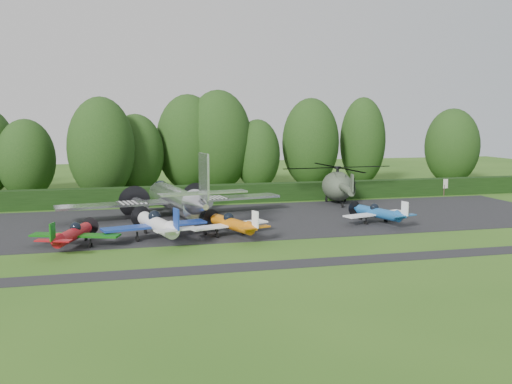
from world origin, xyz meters
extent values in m
plane|color=#2D5618|center=(0.00, 0.00, 0.00)|extent=(160.00, 160.00, 0.00)
cube|color=black|center=(0.00, 10.00, 0.00)|extent=(70.00, 18.00, 0.01)
cube|color=black|center=(0.00, -6.00, 0.00)|extent=(70.00, 2.00, 0.00)
cube|color=black|center=(0.00, 21.00, 0.00)|extent=(90.00, 1.60, 2.00)
cylinder|color=silver|center=(-1.79, 12.16, 1.82)|extent=(2.20, 11.48, 2.20)
cone|color=silver|center=(-1.79, 18.59, 1.82)|extent=(2.20, 1.44, 2.20)
cone|color=silver|center=(-1.79, 5.27, 2.30)|extent=(2.20, 2.87, 2.20)
sphere|color=black|center=(-1.79, 17.67, 2.30)|extent=(1.44, 1.44, 1.44)
cube|color=silver|center=(-1.79, 13.11, 1.53)|extent=(21.05, 2.30, 0.21)
cube|color=white|center=(-5.62, 13.11, 1.65)|extent=(2.49, 2.39, 0.05)
cube|color=white|center=(2.04, 13.11, 1.65)|extent=(2.49, 2.39, 0.05)
cylinder|color=silver|center=(-4.85, 13.69, 1.29)|extent=(1.05, 3.06, 1.05)
cylinder|color=silver|center=(1.27, 13.69, 1.29)|extent=(1.05, 3.06, 1.05)
cylinder|color=black|center=(-4.85, 15.84, 1.29)|extent=(3.06, 0.03, 3.06)
cylinder|color=black|center=(1.27, 15.84, 1.29)|extent=(3.06, 0.03, 3.06)
cube|color=silver|center=(-1.79, 4.50, 3.35)|extent=(7.18, 1.34, 0.13)
cube|color=silver|center=(-1.79, 4.21, 4.69)|extent=(0.17, 2.11, 3.64)
cylinder|color=black|center=(-4.85, 13.31, 0.24)|extent=(0.24, 0.86, 0.86)
cylinder|color=black|center=(1.27, 13.31, 0.24)|extent=(0.24, 0.86, 0.86)
cylinder|color=black|center=(-1.79, 4.12, 0.17)|extent=(0.17, 0.42, 0.42)
cylinder|color=maroon|center=(-10.24, 2.00, 1.01)|extent=(0.88, 5.05, 0.88)
sphere|color=black|center=(-10.24, 2.55, 1.42)|extent=(0.77, 0.77, 0.77)
cube|color=#0E560D|center=(-10.24, 2.46, 0.87)|extent=(6.43, 1.19, 0.13)
cube|color=maroon|center=(-10.24, -1.03, 1.24)|extent=(2.39, 0.64, 0.09)
cube|color=#0E560D|center=(-10.24, -1.12, 1.84)|extent=(0.09, 0.73, 1.19)
cylinder|color=black|center=(-10.24, 5.26, 1.01)|extent=(1.38, 0.02, 1.38)
cylinder|color=black|center=(-11.43, 2.28, 0.17)|extent=(0.13, 0.40, 0.40)
cylinder|color=black|center=(-9.05, 2.28, 0.17)|extent=(0.13, 0.40, 0.40)
cylinder|color=black|center=(-10.24, 4.39, 0.15)|extent=(0.11, 0.37, 0.37)
cylinder|color=silver|center=(-4.17, 3.04, 1.26)|extent=(1.10, 6.31, 1.10)
sphere|color=black|center=(-4.17, 3.72, 1.78)|extent=(0.96, 0.96, 0.96)
cube|color=navy|center=(-4.17, 3.61, 1.09)|extent=(8.03, 1.49, 0.16)
cube|color=silver|center=(-4.17, -0.75, 1.55)|extent=(2.98, 0.80, 0.11)
cube|color=navy|center=(-4.17, -0.86, 2.29)|extent=(0.11, 0.92, 1.49)
cylinder|color=black|center=(-4.17, 7.11, 1.26)|extent=(1.72, 0.02, 1.72)
cylinder|color=black|center=(-5.66, 3.38, 0.21)|extent=(0.16, 0.50, 0.50)
cylinder|color=black|center=(-2.68, 3.38, 0.21)|extent=(0.16, 0.50, 0.50)
cylinder|color=black|center=(-4.17, 6.02, 0.18)|extent=(0.14, 0.46, 0.46)
cylinder|color=#C0640B|center=(1.57, 3.03, 1.04)|extent=(0.91, 5.21, 0.91)
sphere|color=black|center=(1.57, 3.60, 1.47)|extent=(0.80, 0.80, 0.80)
cube|color=white|center=(1.57, 3.51, 0.90)|extent=(6.63, 1.23, 0.13)
cube|color=#C0640B|center=(1.57, -0.09, 1.28)|extent=(2.46, 0.66, 0.09)
cube|color=white|center=(1.57, -0.18, 1.89)|extent=(0.09, 0.76, 1.23)
cylinder|color=black|center=(1.57, 6.39, 1.04)|extent=(1.42, 0.02, 1.42)
cylinder|color=black|center=(0.34, 3.32, 0.17)|extent=(0.13, 0.42, 0.42)
cylinder|color=black|center=(2.80, 3.32, 0.17)|extent=(0.13, 0.42, 0.42)
cylinder|color=black|center=(1.57, 5.50, 0.15)|extent=(0.11, 0.38, 0.38)
cylinder|color=#17508F|center=(15.05, 5.25, 0.99)|extent=(0.87, 4.97, 0.87)
sphere|color=black|center=(15.05, 5.79, 1.40)|extent=(0.76, 0.76, 0.76)
cube|color=white|center=(15.05, 5.70, 0.86)|extent=(6.33, 1.17, 0.13)
cube|color=#17508F|center=(15.05, 2.27, 1.22)|extent=(2.35, 0.63, 0.09)
cube|color=white|center=(15.05, 2.18, 1.81)|extent=(0.09, 0.72, 1.17)
cylinder|color=black|center=(15.05, 8.46, 0.99)|extent=(1.36, 0.02, 1.36)
cylinder|color=black|center=(13.87, 5.52, 0.16)|extent=(0.13, 0.40, 0.40)
cylinder|color=black|center=(16.22, 5.52, 0.16)|extent=(0.13, 0.40, 0.40)
cylinder|color=black|center=(15.05, 7.60, 0.14)|extent=(0.11, 0.36, 0.36)
ellipsoid|color=#3C4535|center=(16.23, 17.68, 1.87)|extent=(3.25, 5.95, 3.11)
cylinder|color=#3C4535|center=(16.23, 13.00, 2.18)|extent=(0.73, 6.24, 0.73)
cube|color=#3C4535|center=(16.23, 9.77, 3.12)|extent=(0.12, 0.94, 1.66)
cylinder|color=black|center=(16.23, 17.68, 3.43)|extent=(0.31, 0.31, 0.83)
cylinder|color=black|center=(16.23, 17.68, 3.90)|extent=(0.73, 0.73, 0.26)
cylinder|color=black|center=(16.23, 17.68, 3.90)|extent=(12.48, 12.48, 0.06)
cube|color=#3C4535|center=(16.23, 16.85, 3.07)|extent=(0.94, 2.08, 0.73)
ellipsoid|color=black|center=(16.23, 19.35, 1.98)|extent=(1.98, 1.98, 1.78)
cylinder|color=black|center=(15.19, 18.51, 0.31)|extent=(0.19, 0.58, 0.58)
cylinder|color=black|center=(17.27, 18.51, 0.31)|extent=(0.19, 0.58, 0.58)
cylinder|color=black|center=(16.23, 14.35, 0.26)|extent=(0.17, 0.50, 0.50)
cylinder|color=#3F3326|center=(30.79, 20.50, 0.67)|extent=(0.13, 0.13, 1.33)
cylinder|color=#3F3326|center=(34.12, 20.50, 0.67)|extent=(0.13, 0.13, 1.33)
cube|color=silver|center=(32.45, 20.50, 1.44)|extent=(3.55, 0.09, 1.11)
cylinder|color=black|center=(-8.59, 27.00, 1.90)|extent=(0.70, 0.70, 3.80)
ellipsoid|color=#163410|center=(-8.59, 27.00, 5.81)|extent=(7.50, 7.50, 11.62)
cylinder|color=black|center=(-4.63, 30.85, 1.59)|extent=(0.70, 0.70, 3.18)
ellipsoid|color=#163410|center=(-4.63, 30.85, 4.86)|extent=(6.81, 6.81, 9.72)
cylinder|color=black|center=(10.70, 31.20, 1.48)|extent=(0.70, 0.70, 2.96)
ellipsoid|color=#163410|center=(10.70, 31.20, 4.53)|extent=(5.81, 5.81, 9.06)
cylinder|color=black|center=(38.90, 31.26, 1.72)|extent=(0.70, 0.70, 3.45)
ellipsoid|color=#163410|center=(38.90, 31.26, 5.27)|extent=(7.52, 7.52, 10.54)
cylinder|color=black|center=(5.79, 32.20, 2.09)|extent=(0.70, 0.70, 4.18)
ellipsoid|color=#163410|center=(5.79, 32.20, 6.38)|extent=(8.54, 8.54, 12.77)
cylinder|color=black|center=(18.33, 32.43, 1.94)|extent=(0.70, 0.70, 3.88)
ellipsoid|color=#163410|center=(18.33, 32.43, 5.93)|extent=(7.60, 7.60, 11.85)
cylinder|color=black|center=(26.37, 33.63, 1.97)|extent=(0.70, 0.70, 3.95)
ellipsoid|color=#163410|center=(26.37, 33.63, 6.03)|extent=(6.28, 6.28, 12.06)
cylinder|color=black|center=(-16.91, 29.36, 1.50)|extent=(0.70, 0.70, 2.99)
ellipsoid|color=#163410|center=(-16.91, 29.36, 4.57)|extent=(6.51, 6.51, 9.14)
cylinder|color=black|center=(2.05, 33.10, 2.00)|extent=(0.70, 0.70, 4.00)
ellipsoid|color=#163410|center=(2.05, 33.10, 6.11)|extent=(8.18, 8.18, 12.22)
camera|label=1|loc=(-7.21, -39.71, 9.27)|focal=40.00mm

